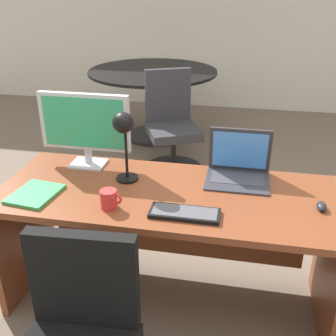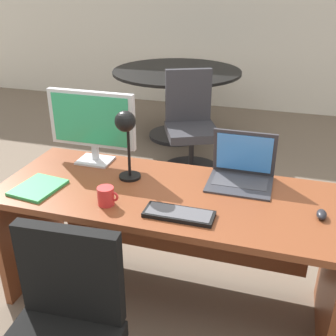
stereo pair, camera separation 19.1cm
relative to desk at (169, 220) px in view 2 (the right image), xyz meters
name	(u,v)px [view 2 (the right image)]	position (x,y,z in m)	size (l,w,h in m)	color
ground	(214,185)	(0.00, 1.45, -0.52)	(12.00, 12.00, 0.00)	#6B5B4C
back_wall	(256,3)	(0.00, 3.94, 0.88)	(10.00, 0.10, 2.80)	silver
desk	(169,220)	(0.00, 0.00, 0.00)	(1.77, 0.71, 0.72)	brown
monitor	(92,122)	(-0.52, 0.19, 0.46)	(0.52, 0.16, 0.43)	#B7BABF
laptop	(242,166)	(0.35, 0.20, 0.29)	(0.34, 0.28, 0.27)	#2D2D33
keyboard	(179,214)	(0.13, -0.25, 0.22)	(0.33, 0.13, 0.02)	black
mouse	(322,214)	(0.76, -0.08, 0.22)	(0.05, 0.08, 0.04)	black
desk_lamp	(126,131)	(-0.24, 0.02, 0.49)	(0.12, 0.14, 0.39)	black
book	(38,188)	(-0.65, -0.22, 0.21)	(0.24, 0.28, 0.02)	green
coffee_mug	(106,196)	(-0.24, -0.26, 0.25)	(0.11, 0.08, 0.09)	red
meeting_table	(177,87)	(-0.67, 2.53, 0.08)	(1.42, 1.42, 0.79)	black
meeting_chair_near	(190,132)	(-0.30, 1.73, -0.14)	(0.61, 0.62, 0.95)	black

